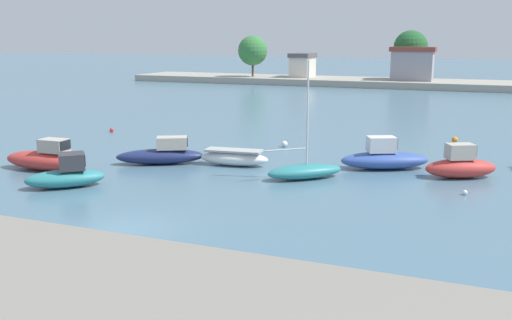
% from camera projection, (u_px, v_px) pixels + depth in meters
% --- Properties ---
extents(ground_plane, '(400.00, 400.00, 0.00)m').
position_uv_depth(ground_plane, '(124.00, 230.00, 23.07)').
color(ground_plane, slate).
extents(moored_boat_0, '(5.35, 2.07, 1.86)m').
position_uv_depth(moored_boat_0, '(46.00, 159.00, 33.46)').
color(moored_boat_0, '#C63833').
rests_on(moored_boat_0, ground).
extents(moored_boat_1, '(4.02, 3.84, 1.76)m').
position_uv_depth(moored_boat_1, '(67.00, 175.00, 29.60)').
color(moored_boat_1, teal).
rests_on(moored_boat_1, ground).
extents(moored_boat_2, '(5.43, 3.85, 1.67)m').
position_uv_depth(moored_boat_2, '(162.00, 154.00, 35.04)').
color(moored_boat_2, navy).
rests_on(moored_boat_2, ground).
extents(moored_boat_3, '(4.42, 1.84, 0.98)m').
position_uv_depth(moored_boat_3, '(234.00, 158.00, 34.65)').
color(moored_boat_3, white).
rests_on(moored_boat_3, ground).
extents(moored_boat_4, '(4.21, 3.94, 6.46)m').
position_uv_depth(moored_boat_4, '(305.00, 171.00, 31.39)').
color(moored_boat_4, teal).
rests_on(moored_boat_4, ground).
extents(moored_boat_5, '(5.52, 3.94, 1.92)m').
position_uv_depth(moored_boat_5, '(384.00, 158.00, 33.73)').
color(moored_boat_5, '#3856A8').
rests_on(moored_boat_5, ground).
extents(moored_boat_6, '(4.26, 3.21, 1.90)m').
position_uv_depth(moored_boat_6, '(461.00, 166.00, 31.56)').
color(moored_boat_6, '#C63833').
rests_on(moored_boat_6, ground).
extents(mooring_buoy_0, '(0.34, 0.34, 0.34)m').
position_uv_depth(mooring_buoy_0, '(112.00, 130.00, 46.96)').
color(mooring_buoy_0, red).
rests_on(mooring_buoy_0, ground).
extents(mooring_buoy_1, '(0.25, 0.25, 0.25)m').
position_uv_depth(mooring_buoy_1, '(465.00, 192.00, 28.21)').
color(mooring_buoy_1, white).
rests_on(mooring_buoy_1, ground).
extents(mooring_buoy_2, '(0.44, 0.44, 0.44)m').
position_uv_depth(mooring_buoy_2, '(455.00, 140.00, 42.19)').
color(mooring_buoy_2, orange).
rests_on(mooring_buoy_2, ground).
extents(mooring_buoy_3, '(0.44, 0.44, 0.44)m').
position_uv_depth(mooring_buoy_3, '(284.00, 144.00, 40.47)').
color(mooring_buoy_3, white).
rests_on(mooring_buoy_3, ground).
extents(distant_shoreline, '(90.19, 11.00, 8.68)m').
position_uv_depth(distant_shoreline, '(415.00, 73.00, 88.58)').
color(distant_shoreline, '#9E998C').
rests_on(distant_shoreline, ground).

